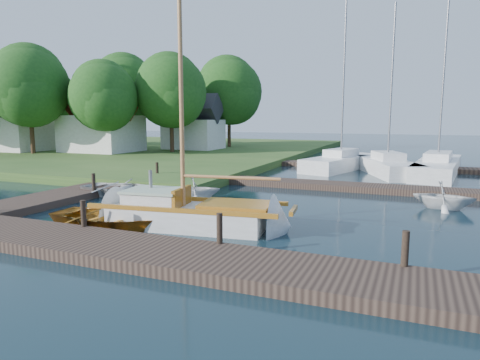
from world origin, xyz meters
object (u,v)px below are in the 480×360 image
at_px(tender_a, 124,187).
at_px(tree_1, 29,86).
at_px(tender_b, 195,186).
at_px(tree_3, 171,91).
at_px(tree_5, 51,99).
at_px(tree_4, 125,89).
at_px(mooring_post_1, 83,213).
at_px(tender_d, 444,194).
at_px(house_c, 194,127).
at_px(mooring_post_3, 405,249).
at_px(tree_2, 104,96).
at_px(marina_boat_1, 341,161).
at_px(tree_7, 229,91).
at_px(house_b, 17,126).
at_px(house_a, 102,124).
at_px(mooring_post_2, 220,228).
at_px(dinghy, 109,214).
at_px(mooring_post_5, 157,170).
at_px(marina_boat_3, 438,165).
at_px(mooring_post_4, 94,182).
at_px(marina_boat_2, 388,165).
at_px(sailboat, 194,217).

bearing_deg(tender_a, tree_1, 56.42).
bearing_deg(tender_b, tree_3, 11.92).
bearing_deg(tree_5, tree_4, 14.04).
bearing_deg(mooring_post_1, tender_d, 39.66).
bearing_deg(house_c, mooring_post_3, -53.47).
xyz_separation_m(tender_a, tree_2, (-11.96, 13.16, 4.82)).
bearing_deg(marina_boat_1, tree_7, 66.14).
bearing_deg(house_b, house_a, 14.04).
relative_size(mooring_post_2, dinghy, 0.20).
distance_m(tender_b, tree_2, 20.33).
distance_m(mooring_post_3, tree_2, 30.98).
xyz_separation_m(mooring_post_5, marina_boat_3, (14.37, 9.48, -0.13)).
xyz_separation_m(house_c, tree_7, (2.00, 4.05, 3.62)).
bearing_deg(mooring_post_2, tree_4, 130.98).
distance_m(mooring_post_4, tree_4, 27.26).
height_order(marina_boat_1, tree_1, marina_boat_1).
height_order(marina_boat_1, tree_5, marina_boat_1).
height_order(marina_boat_3, tree_3, marina_boat_3).
bearing_deg(mooring_post_5, tree_1, 157.47).
bearing_deg(mooring_post_4, marina_boat_3, 45.23).
xyz_separation_m(mooring_post_4, house_a, (-13.00, 16.00, 2.26)).
relative_size(mooring_post_3, tender_d, 0.36).
bearing_deg(marina_boat_2, tender_a, 117.63).
relative_size(marina_boat_2, house_a, 1.64).
bearing_deg(tree_1, mooring_post_4, -35.33).
height_order(house_a, tree_2, tree_2).
distance_m(marina_boat_3, house_a, 27.51).
bearing_deg(tender_a, house_b, 57.44).
distance_m(sailboat, tree_3, 25.44).
height_order(mooring_post_3, marina_boat_2, marina_boat_2).
relative_size(marina_boat_2, tree_4, 1.07).
distance_m(mooring_post_1, tender_b, 6.49).
bearing_deg(dinghy, mooring_post_3, -99.30).
xyz_separation_m(tender_a, tree_4, (-15.96, 21.16, 5.94)).
height_order(tender_a, house_a, house_a).
bearing_deg(house_a, tree_7, 51.47).
relative_size(house_a, tree_4, 0.65).
relative_size(mooring_post_1, tree_1, 0.09).
xyz_separation_m(tender_a, tender_b, (3.31, 0.59, 0.14)).
bearing_deg(marina_boat_1, tender_a, 168.29).
bearing_deg(tree_4, house_a, -71.72).
xyz_separation_m(tender_a, marina_boat_2, (10.51, 12.44, 0.14)).
xyz_separation_m(tree_4, tree_5, (-8.00, -2.00, -0.95)).
height_order(mooring_post_4, house_b, house_b).
height_order(tender_d, tree_4, tree_4).
bearing_deg(house_b, tree_5, 108.28).
bearing_deg(mooring_post_2, sailboat, 131.53).
bearing_deg(mooring_post_4, mooring_post_5, 90.00).
height_order(sailboat, tender_a, sailboat).
bearing_deg(mooring_post_1, mooring_post_4, 128.66).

